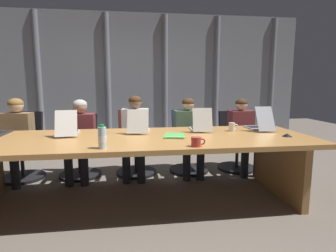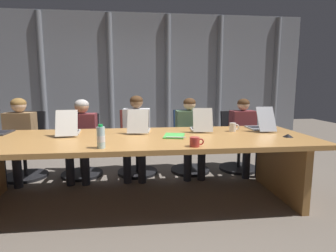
{
  "view_description": "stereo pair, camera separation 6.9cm",
  "coord_description": "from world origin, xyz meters",
  "px_view_note": "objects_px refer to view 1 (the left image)",
  "views": [
    {
      "loc": [
        -0.07,
        -2.97,
        1.33
      ],
      "look_at": [
        0.36,
        0.11,
        0.86
      ],
      "focal_mm": 29.06,
      "sensor_mm": 36.0,
      "label": 1
    },
    {
      "loc": [
        -0.01,
        -2.98,
        1.33
      ],
      "look_at": [
        0.36,
        0.11,
        0.86
      ],
      "focal_mm": 29.06,
      "sensor_mm": 36.0,
      "label": 2
    }
  ],
  "objects_px": {
    "laptop_right_mid": "(200,126)",
    "person_left_end": "(15,135)",
    "office_chair_right_end": "(236,148)",
    "coffee_mug_far": "(196,142)",
    "conference_mic_left_side": "(287,135)",
    "spiral_notepad": "(175,136)",
    "person_right_mid": "(189,132)",
    "person_right_end": "(243,131)",
    "office_chair_center": "(135,150)",
    "office_chair_left_mid": "(80,153)",
    "person_center": "(135,132)",
    "laptop_right_end": "(259,125)",
    "laptop_left_mid": "(68,130)",
    "water_bottle_primary": "(102,138)",
    "laptop_center": "(139,128)",
    "office_chair_left_end": "(24,154)",
    "person_left_mid": "(80,134)",
    "coffee_mug_near": "(232,127)",
    "office_chair_right_mid": "(188,149)"
  },
  "relations": [
    {
      "from": "office_chair_left_mid",
      "to": "person_right_end",
      "type": "bearing_deg",
      "value": 92.76
    },
    {
      "from": "office_chair_right_end",
      "to": "coffee_mug_far",
      "type": "distance_m",
      "value": 1.99
    },
    {
      "from": "office_chair_left_end",
      "to": "person_left_mid",
      "type": "distance_m",
      "value": 0.89
    },
    {
      "from": "office_chair_left_end",
      "to": "person_right_end",
      "type": "xyz_separation_m",
      "value": [
        3.24,
        -0.16,
        0.28
      ]
    },
    {
      "from": "laptop_center",
      "to": "laptop_right_end",
      "type": "distance_m",
      "value": 1.54
    },
    {
      "from": "office_chair_right_end",
      "to": "person_right_mid",
      "type": "distance_m",
      "value": 0.87
    },
    {
      "from": "person_left_end",
      "to": "spiral_notepad",
      "type": "xyz_separation_m",
      "value": [
        2.05,
        -0.95,
        0.11
      ]
    },
    {
      "from": "laptop_right_end",
      "to": "conference_mic_left_side",
      "type": "xyz_separation_m",
      "value": [
        0.09,
        -0.5,
        -0.04
      ]
    },
    {
      "from": "laptop_center",
      "to": "spiral_notepad",
      "type": "distance_m",
      "value": 0.51
    },
    {
      "from": "laptop_right_end",
      "to": "person_right_end",
      "type": "relative_size",
      "value": 0.45
    },
    {
      "from": "person_left_end",
      "to": "office_chair_right_mid",
      "type": "bearing_deg",
      "value": 97.38
    },
    {
      "from": "water_bottle_primary",
      "to": "office_chair_right_end",
      "type": "bearing_deg",
      "value": 39.44
    },
    {
      "from": "person_left_end",
      "to": "person_center",
      "type": "xyz_separation_m",
      "value": [
        1.62,
        0.0,
        0.01
      ]
    },
    {
      "from": "office_chair_left_end",
      "to": "person_right_mid",
      "type": "xyz_separation_m",
      "value": [
        2.39,
        -0.16,
        0.29
      ]
    },
    {
      "from": "laptop_right_end",
      "to": "coffee_mug_near",
      "type": "bearing_deg",
      "value": 101.78
    },
    {
      "from": "laptop_right_end",
      "to": "water_bottle_primary",
      "type": "height_order",
      "value": "laptop_right_end"
    },
    {
      "from": "laptop_right_mid",
      "to": "person_left_end",
      "type": "bearing_deg",
      "value": 80.95
    },
    {
      "from": "coffee_mug_far",
      "to": "spiral_notepad",
      "type": "bearing_deg",
      "value": 103.57
    },
    {
      "from": "laptop_left_mid",
      "to": "office_chair_right_end",
      "type": "bearing_deg",
      "value": -78.05
    },
    {
      "from": "person_right_mid",
      "to": "person_right_end",
      "type": "xyz_separation_m",
      "value": [
        0.84,
        -0.01,
        -0.01
      ]
    },
    {
      "from": "person_center",
      "to": "laptop_left_mid",
      "type": "bearing_deg",
      "value": -44.52
    },
    {
      "from": "laptop_center",
      "to": "laptop_left_mid",
      "type": "bearing_deg",
      "value": 99.85
    },
    {
      "from": "person_center",
      "to": "person_right_end",
      "type": "height_order",
      "value": "person_center"
    },
    {
      "from": "office_chair_left_end",
      "to": "coffee_mug_near",
      "type": "distance_m",
      "value": 2.95
    },
    {
      "from": "laptop_left_mid",
      "to": "person_right_mid",
      "type": "height_order",
      "value": "person_right_mid"
    },
    {
      "from": "person_right_mid",
      "to": "conference_mic_left_side",
      "type": "bearing_deg",
      "value": 36.94
    },
    {
      "from": "laptop_right_end",
      "to": "person_center",
      "type": "relative_size",
      "value": 0.43
    },
    {
      "from": "office_chair_left_end",
      "to": "person_right_mid",
      "type": "distance_m",
      "value": 2.42
    },
    {
      "from": "laptop_right_end",
      "to": "person_center",
      "type": "bearing_deg",
      "value": 69.67
    },
    {
      "from": "laptop_right_mid",
      "to": "office_chair_center",
      "type": "relative_size",
      "value": 0.45
    },
    {
      "from": "water_bottle_primary",
      "to": "conference_mic_left_side",
      "type": "bearing_deg",
      "value": 8.53
    },
    {
      "from": "person_right_mid",
      "to": "spiral_notepad",
      "type": "xyz_separation_m",
      "value": [
        -0.38,
        -0.95,
        0.13
      ]
    },
    {
      "from": "office_chair_right_mid",
      "to": "person_left_mid",
      "type": "relative_size",
      "value": 0.84
    },
    {
      "from": "laptop_right_mid",
      "to": "person_right_end",
      "type": "height_order",
      "value": "person_right_end"
    },
    {
      "from": "coffee_mug_near",
      "to": "office_chair_left_mid",
      "type": "bearing_deg",
      "value": 157.02
    },
    {
      "from": "laptop_right_mid",
      "to": "coffee_mug_far",
      "type": "xyz_separation_m",
      "value": [
        -0.26,
        -0.85,
        -0.01
      ]
    },
    {
      "from": "office_chair_right_mid",
      "to": "person_left_end",
      "type": "relative_size",
      "value": 0.82
    },
    {
      "from": "office_chair_left_end",
      "to": "office_chair_left_mid",
      "type": "bearing_deg",
      "value": 97.39
    },
    {
      "from": "laptop_right_mid",
      "to": "spiral_notepad",
      "type": "xyz_separation_m",
      "value": [
        -0.39,
        -0.34,
        -0.05
      ]
    },
    {
      "from": "office_chair_right_end",
      "to": "office_chair_center",
      "type": "bearing_deg",
      "value": -95.47
    },
    {
      "from": "conference_mic_left_side",
      "to": "spiral_notepad",
      "type": "height_order",
      "value": "conference_mic_left_side"
    },
    {
      "from": "laptop_left_mid",
      "to": "office_chair_right_end",
      "type": "xyz_separation_m",
      "value": [
        2.38,
        0.81,
        -0.48
      ]
    },
    {
      "from": "person_center",
      "to": "office_chair_right_end",
      "type": "bearing_deg",
      "value": 100.92
    },
    {
      "from": "laptop_left_mid",
      "to": "person_center",
      "type": "bearing_deg",
      "value": -56.78
    },
    {
      "from": "office_chair_left_end",
      "to": "coffee_mug_far",
      "type": "xyz_separation_m",
      "value": [
        2.14,
        -1.62,
        0.46
      ]
    },
    {
      "from": "spiral_notepad",
      "to": "person_right_end",
      "type": "bearing_deg",
      "value": 50.91
    },
    {
      "from": "office_chair_right_end",
      "to": "person_left_mid",
      "type": "xyz_separation_m",
      "value": [
        -2.37,
        -0.16,
        0.3
      ]
    },
    {
      "from": "laptop_right_end",
      "to": "office_chair_left_mid",
      "type": "height_order",
      "value": "laptop_right_end"
    },
    {
      "from": "office_chair_right_end",
      "to": "person_left_end",
      "type": "height_order",
      "value": "person_left_end"
    },
    {
      "from": "laptop_right_mid",
      "to": "office_chair_right_end",
      "type": "relative_size",
      "value": 0.47
    }
  ]
}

